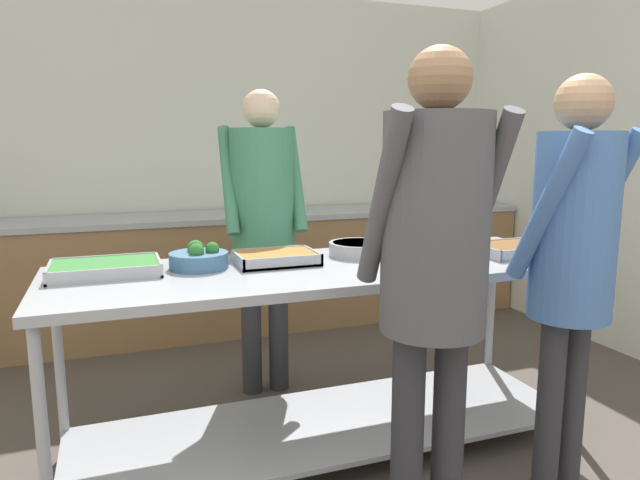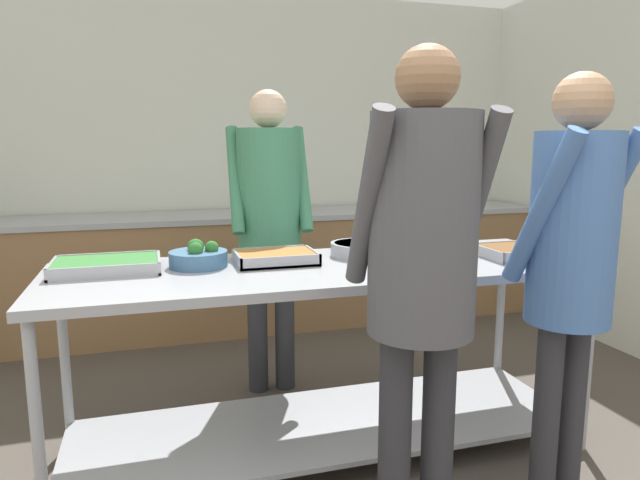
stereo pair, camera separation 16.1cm
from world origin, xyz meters
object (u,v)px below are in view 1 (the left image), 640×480
Objects in this scene: broccoli_bowl at (199,259)px; serving_tray_vegetables at (276,258)px; serving_tray_roast at (106,268)px; guest_serving_left at (434,250)px; serving_tray_greens at (515,249)px; guest_serving_right at (573,244)px; plate_stack at (446,250)px; cook_behind_counter at (263,210)px; sauce_pan at (360,248)px.

serving_tray_vegetables is (0.35, -0.02, -0.02)m from broccoli_bowl.
serving_tray_roast is 1.39m from guest_serving_left.
serving_tray_vegetables is at bearing 111.26° from guest_serving_left.
serving_tray_greens is 1.08m from guest_serving_left.
serving_tray_greens is at bearing -6.92° from serving_tray_roast.
guest_serving_right is at bearing -32.07° from broccoli_bowl.
broccoli_bowl is 1.18m from plate_stack.
guest_serving_right reaches higher than broccoli_bowl.
cook_behind_counter is at bearing 80.72° from serving_tray_vegetables.
serving_tray_roast is at bearing -144.84° from cook_behind_counter.
guest_serving_right is (1.70, -0.84, 0.14)m from serving_tray_roast.
guest_serving_right is (0.63, 0.03, -0.02)m from guest_serving_left.
cook_behind_counter reaches higher than sauce_pan.
serving_tray_roast is at bearing 173.08° from serving_tray_greens.
plate_stack is at bearing 170.53° from serving_tray_greens.
guest_serving_left is at bearing -176.88° from guest_serving_right.
guest_serving_right is at bearing -59.08° from cook_behind_counter.
serving_tray_vegetables is 1.20m from serving_tray_greens.
broccoli_bowl reaches higher than serving_tray_greens.
guest_serving_left reaches higher than serving_tray_roast.
serving_tray_greens is at bearing -7.98° from broccoli_bowl.
sauce_pan is at bearing 1.99° from broccoli_bowl.
cook_behind_counter is at bearing 120.92° from guest_serving_right.
broccoli_bowl reaches higher than serving_tray_vegetables.
serving_tray_roast is 1.57m from plate_stack.
sauce_pan is at bearing 82.47° from guest_serving_left.
serving_tray_greens is at bearing -9.46° from serving_tray_vegetables.
plate_stack is (0.82, -0.14, 0.01)m from serving_tray_vegetables.
cook_behind_counter is at bearing 35.16° from serving_tray_roast.
sauce_pan reaches higher than serving_tray_vegetables.
broccoli_bowl is 0.15× the size of guest_serving_left.
plate_stack is at bearing -6.33° from serving_tray_roast.
guest_serving_left is (0.67, -0.85, 0.15)m from broccoli_bowl.
serving_tray_greens is (0.36, -0.06, -0.01)m from plate_stack.
plate_stack is 0.37m from serving_tray_greens.
guest_serving_right is (0.96, -0.80, 0.14)m from serving_tray_vegetables.
serving_tray_vegetables is 1.26m from guest_serving_right.
sauce_pan is 0.69m from cook_behind_counter.
guest_serving_left is 1.48m from cook_behind_counter.
guest_serving_left is 1.03× the size of guest_serving_right.
guest_serving_left is at bearing -68.74° from serving_tray_vegetables.
serving_tray_greens is at bearing -37.36° from cook_behind_counter.
serving_tray_roast is 1.90m from guest_serving_right.
broccoli_bowl is 0.15× the size of cook_behind_counter.
guest_serving_left is at bearing -125.37° from plate_stack.
guest_serving_right reaches higher than plate_stack.
sauce_pan is 0.26× the size of guest_serving_right.
guest_serving_left is (0.33, -0.84, 0.17)m from serving_tray_vegetables.
sauce_pan is at bearing 5.81° from serving_tray_vegetables.
serving_tray_vegetables is 0.21× the size of cook_behind_counter.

